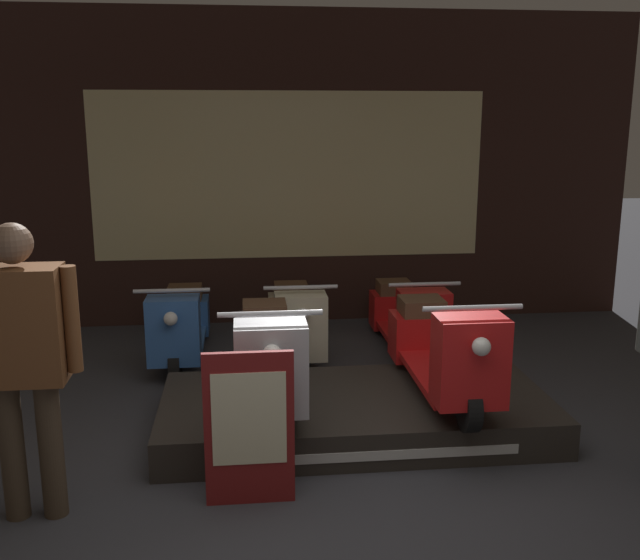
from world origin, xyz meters
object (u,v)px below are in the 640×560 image
Objects in this scene: scooter_backrow_1 at (296,322)px; person_left_browsing at (22,349)px; price_sign_board at (249,428)px; scooter_display_left at (268,357)px; scooter_display_right at (443,351)px; scooter_backrow_0 at (180,325)px; scooter_backrow_2 at (407,319)px.

person_left_browsing is (-1.62, -2.55, 0.65)m from scooter_backrow_1.
scooter_display_left is at bearing 81.08° from price_sign_board.
scooter_display_left is 1.20m from scooter_display_right.
scooter_backrow_0 is at bearing 138.95° from scooter_display_right.
scooter_backrow_2 is 3.74m from person_left_browsing.
person_left_browsing reaches higher than scooter_backrow_1.
scooter_display_right is 2.57m from scooter_backrow_0.
person_left_browsing is at bearing -179.64° from price_sign_board.
person_left_browsing reaches higher than price_sign_board.
price_sign_board is at bearing -147.08° from scooter_display_right.
price_sign_board is (0.59, -2.55, 0.14)m from scooter_backrow_0.
price_sign_board is at bearing 0.36° from person_left_browsing.
scooter_display_left is at bearing -66.61° from scooter_backrow_0.
scooter_backrow_0 is 1.04m from scooter_backrow_1.
scooter_display_right is at bearing -62.05° from scooter_backrow_1.
scooter_display_right is 1.60m from price_sign_board.
scooter_backrow_0 is 2.62m from price_sign_board.
person_left_browsing is at bearing -160.78° from scooter_display_right.
scooter_display_right is at bearing 32.92° from price_sign_board.
person_left_browsing reaches higher than scooter_display_left.
scooter_backrow_0 is 2.70m from person_left_browsing.
scooter_backrow_1 is at bearing 180.00° from scooter_backrow_2.
price_sign_board reaches higher than scooter_backrow_1.
scooter_display_left is 1.00× the size of scooter_backrow_0.
scooter_backrow_2 is 2.95m from price_sign_board.
scooter_backrow_1 is (0.31, 1.68, -0.25)m from scooter_display_left.
scooter_display_right is 1.00× the size of scooter_backrow_2.
scooter_display_right reaches higher than scooter_backrow_2.
scooter_backrow_2 is at bearing 43.90° from person_left_browsing.
scooter_backrow_0 is at bearing 103.06° from price_sign_board.
scooter_backrow_1 and scooter_backrow_2 have the same top height.
scooter_backrow_0 is 1.81× the size of price_sign_board.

